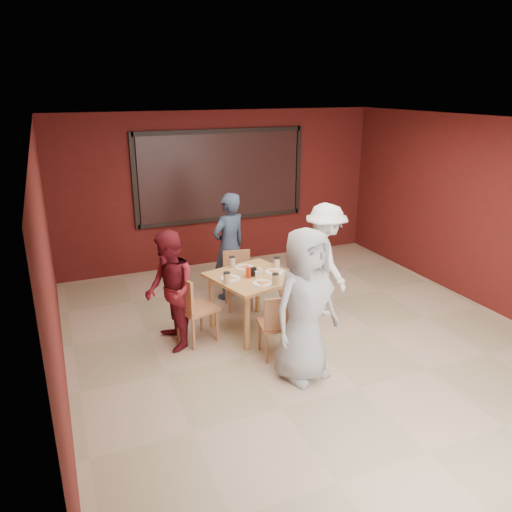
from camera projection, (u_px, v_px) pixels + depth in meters
name	position (u px, v px, depth m)	size (l,w,h in m)	color
floor	(310.00, 343.00, 6.54)	(7.00, 7.00, 0.00)	tan
window_blinds	(222.00, 176.00, 9.02)	(3.00, 0.02, 1.50)	black
dining_table	(253.00, 282.00, 6.69)	(1.24, 1.24, 0.95)	tan
chair_front	(278.00, 322.00, 6.04)	(0.47, 0.47, 0.85)	#B47746
chair_back	(238.00, 276.00, 7.51)	(0.48, 0.48, 0.85)	#B47746
chair_left	(191.00, 305.00, 6.40)	(0.57, 0.57, 0.94)	#B47746
chair_right	(299.00, 290.00, 7.03)	(0.51, 0.51, 0.82)	#B47746
diner_front	(305.00, 305.00, 5.52)	(0.87, 0.57, 1.78)	gray
diner_back	(229.00, 246.00, 7.71)	(0.61, 0.40, 1.68)	#2B394E
diner_left	(170.00, 291.00, 6.22)	(0.75, 0.58, 1.53)	maroon
diner_right	(325.00, 260.00, 7.19)	(1.06, 0.61, 1.64)	white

